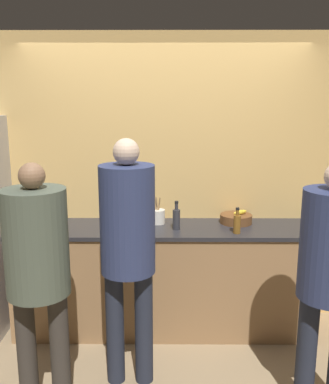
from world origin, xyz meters
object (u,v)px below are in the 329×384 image
(person_left, at_px, (37,261))
(bottle_amber, at_px, (237,223))
(cup_white, at_px, (37,226))
(person_center, at_px, (128,240))
(utensil_crock, at_px, (158,216))
(fruit_bowl, at_px, (236,218))
(bottle_dark, at_px, (176,218))

(person_left, bearing_deg, bottle_amber, 29.32)
(person_left, distance_m, bottle_amber, 1.61)
(person_left, xyz_separation_m, cup_white, (-0.26, 0.84, -0.02))
(person_center, height_order, utensil_crock, person_center)
(cup_white, bearing_deg, person_center, -37.39)
(cup_white, bearing_deg, bottle_amber, -1.88)
(person_left, distance_m, fruit_bowl, 1.81)
(person_left, relative_size, bottle_amber, 7.61)
(bottle_dark, relative_size, cup_white, 2.75)
(utensil_crock, height_order, cup_white, utensil_crock)
(person_center, relative_size, bottle_dark, 7.24)
(cup_white, bearing_deg, person_left, -73.15)
(cup_white, bearing_deg, bottle_dark, 2.52)
(fruit_bowl, xyz_separation_m, utensil_crock, (-0.70, -0.02, 0.02))
(person_left, relative_size, utensil_crock, 6.99)
(person_center, bearing_deg, bottle_dark, 62.71)
(fruit_bowl, xyz_separation_m, cup_white, (-1.70, -0.25, 0.00))
(fruit_bowl, relative_size, bottle_dark, 1.15)
(person_center, height_order, bottle_amber, person_center)
(person_left, height_order, bottle_dark, person_left)
(person_center, height_order, fruit_bowl, person_center)
(fruit_bowl, bearing_deg, bottle_dark, -160.09)
(person_left, relative_size, person_center, 0.93)
(utensil_crock, xyz_separation_m, bottle_dark, (0.16, -0.18, 0.03))
(bottle_dark, height_order, cup_white, bottle_dark)
(person_center, relative_size, cup_white, 19.93)
(person_left, bearing_deg, fruit_bowl, 36.98)
(fruit_bowl, height_order, bottle_amber, bottle_amber)
(utensil_crock, relative_size, cup_white, 2.65)
(person_center, bearing_deg, bottle_amber, 34.06)
(person_left, bearing_deg, cup_white, 106.85)
(bottle_amber, height_order, bottle_dark, bottle_dark)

